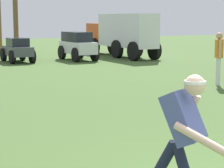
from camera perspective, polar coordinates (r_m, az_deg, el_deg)
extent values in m
cube|color=#4C5699|center=(4.49, 9.32, -4.30)|extent=(0.50, 0.52, 0.57)
sphere|color=beige|center=(4.38, 10.77, -0.15)|extent=(0.29, 0.29, 0.21)
cylinder|color=white|center=(4.38, 10.78, 0.24)|extent=(0.29, 0.29, 0.03)
cylinder|color=beige|center=(4.25, 11.59, -7.09)|extent=(0.35, 0.54, 0.27)
cylinder|color=beige|center=(4.69, 9.85, -4.06)|extent=(0.21, 0.29, 0.49)
cylinder|color=silver|center=(13.19, 13.76, 1.55)|extent=(0.15, 0.15, 0.82)
cylinder|color=silver|center=(13.36, 13.65, 1.64)|extent=(0.15, 0.15, 0.82)
cube|color=orange|center=(13.21, 13.81, 4.52)|extent=(0.34, 0.39, 0.54)
cylinder|color=tan|center=(13.00, 13.95, 4.50)|extent=(0.10, 0.10, 0.52)
cylinder|color=tan|center=(13.42, 13.67, 4.63)|extent=(0.10, 0.10, 0.52)
sphere|color=tan|center=(13.19, 13.86, 6.13)|extent=(0.27, 0.27, 0.20)
cube|color=#474C51|center=(20.37, -12.26, 4.26)|extent=(1.00, 2.24, 0.42)
cube|color=#1E232B|center=(20.25, -12.22, 5.37)|extent=(0.84, 1.13, 0.38)
cylinder|color=black|center=(21.01, -14.00, 3.75)|extent=(0.21, 0.61, 0.60)
cylinder|color=black|center=(21.24, -11.64, 3.87)|extent=(0.21, 0.61, 0.60)
cylinder|color=black|center=(19.52, -12.90, 3.44)|extent=(0.21, 0.61, 0.60)
cylinder|color=black|center=(19.78, -10.38, 3.58)|extent=(0.21, 0.61, 0.60)
cube|color=silver|center=(20.86, -4.48, 4.78)|extent=(1.09, 2.45, 0.55)
cube|color=#1E232B|center=(20.97, -4.67, 6.18)|extent=(0.94, 1.84, 0.46)
cylinder|color=black|center=(21.46, -6.56, 4.12)|extent=(0.22, 0.67, 0.66)
cylinder|color=black|center=(21.84, -4.22, 4.23)|extent=(0.22, 0.67, 0.66)
cylinder|color=black|center=(19.92, -4.76, 3.81)|extent=(0.22, 0.67, 0.66)
cylinder|color=black|center=(20.33, -2.27, 3.93)|extent=(0.22, 0.67, 0.66)
cube|color=#CC4C19|center=(24.78, -1.46, 6.59)|extent=(1.13, 1.75, 1.15)
cube|color=white|center=(22.17, 1.98, 7.01)|extent=(1.34, 4.25, 1.65)
cylinder|color=black|center=(24.25, -2.31, 4.95)|extent=(0.28, 0.91, 0.90)
cylinder|color=black|center=(24.77, 0.09, 5.03)|extent=(0.28, 0.91, 0.90)
cylinder|color=black|center=(21.94, 0.66, 4.58)|extent=(0.28, 0.91, 0.90)
cylinder|color=black|center=(22.51, 3.24, 4.67)|extent=(0.28, 0.91, 0.90)
cylinder|color=black|center=(20.51, 2.88, 4.30)|extent=(0.28, 0.91, 0.90)
cylinder|color=black|center=(21.12, 5.56, 4.39)|extent=(0.28, 0.91, 0.90)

